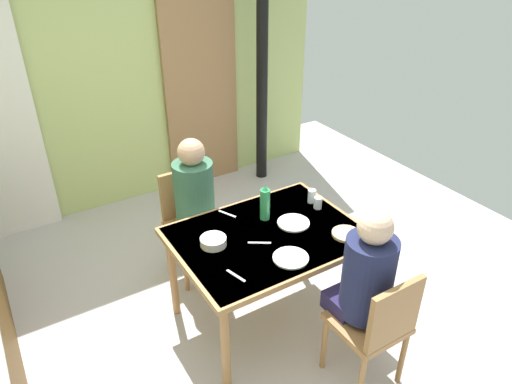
% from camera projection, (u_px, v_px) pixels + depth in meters
% --- Properties ---
extents(ground_plane, '(5.92, 5.92, 0.00)m').
position_uv_depth(ground_plane, '(244.00, 329.00, 3.39)').
color(ground_plane, '#B9B2B4').
extents(wall_back, '(4.27, 0.10, 2.81)m').
position_uv_depth(wall_back, '(118.00, 63.00, 4.37)').
color(wall_back, '#B4C675').
rests_on(wall_back, ground_plane).
extents(door_wooden, '(0.80, 0.05, 2.00)m').
position_uv_depth(door_wooden, '(201.00, 93.00, 4.87)').
color(door_wooden, '#976E45').
rests_on(door_wooden, ground_plane).
extents(stove_pipe_column, '(0.12, 0.12, 2.81)m').
position_uv_depth(stove_pipe_column, '(262.00, 52.00, 4.73)').
color(stove_pipe_column, black).
rests_on(stove_pipe_column, ground_plane).
extents(dining_table, '(1.24, 0.93, 0.74)m').
position_uv_depth(dining_table, '(268.00, 243.00, 3.17)').
color(dining_table, '#9E7041').
rests_on(dining_table, ground_plane).
extents(chair_near_diner, '(0.40, 0.40, 0.87)m').
position_uv_depth(chair_near_diner, '(377.00, 325.00, 2.76)').
color(chair_near_diner, '#9E7041').
rests_on(chair_near_diner, ground_plane).
extents(chair_far_diner, '(0.40, 0.40, 0.87)m').
position_uv_depth(chair_far_diner, '(190.00, 217.00, 3.76)').
color(chair_far_diner, '#9E7041').
rests_on(chair_far_diner, ground_plane).
extents(person_near_diner, '(0.30, 0.37, 0.77)m').
position_uv_depth(person_near_diner, '(366.00, 274.00, 2.71)').
color(person_near_diner, '#231E44').
rests_on(person_near_diner, ground_plane).
extents(person_far_diner, '(0.30, 0.37, 0.77)m').
position_uv_depth(person_far_diner, '(195.00, 194.00, 3.52)').
color(person_far_diner, '#386A46').
rests_on(person_far_diner, ground_plane).
extents(water_bottle_green_near, '(0.07, 0.07, 0.26)m').
position_uv_depth(water_bottle_green_near, '(265.00, 203.00, 3.23)').
color(water_bottle_green_near, '#339957').
rests_on(water_bottle_green_near, dining_table).
extents(serving_bowl_center, '(0.17, 0.17, 0.05)m').
position_uv_depth(serving_bowl_center, '(213.00, 241.00, 3.01)').
color(serving_bowl_center, white).
rests_on(serving_bowl_center, dining_table).
extents(dinner_plate_near_left, '(0.22, 0.22, 0.01)m').
position_uv_depth(dinner_plate_near_left, '(291.00, 258.00, 2.90)').
color(dinner_plate_near_left, white).
rests_on(dinner_plate_near_left, dining_table).
extents(dinner_plate_near_right, '(0.22, 0.22, 0.01)m').
position_uv_depth(dinner_plate_near_right, '(293.00, 223.00, 3.23)').
color(dinner_plate_near_right, white).
rests_on(dinner_plate_near_right, dining_table).
extents(drinking_glass_by_near_diner, '(0.06, 0.06, 0.10)m').
position_uv_depth(drinking_glass_by_near_diner, '(312.00, 196.00, 3.46)').
color(drinking_glass_by_near_diner, silver).
rests_on(drinking_glass_by_near_diner, dining_table).
extents(drinking_glass_by_far_diner, '(0.06, 0.06, 0.09)m').
position_uv_depth(drinking_glass_by_far_diner, '(318.00, 203.00, 3.39)').
color(drinking_glass_by_far_diner, silver).
rests_on(drinking_glass_by_far_diner, dining_table).
extents(bread_plate_sliced, '(0.19, 0.19, 0.02)m').
position_uv_depth(bread_plate_sliced, '(346.00, 234.00, 3.11)').
color(bread_plate_sliced, '#DBB77A').
rests_on(bread_plate_sliced, dining_table).
extents(cutlery_knife_near, '(0.08, 0.14, 0.00)m').
position_uv_depth(cutlery_knife_near, '(227.00, 214.00, 3.34)').
color(cutlery_knife_near, silver).
rests_on(cutlery_knife_near, dining_table).
extents(cutlery_fork_near, '(0.05, 0.15, 0.00)m').
position_uv_depth(cutlery_fork_near, '(236.00, 276.00, 2.76)').
color(cutlery_fork_near, silver).
rests_on(cutlery_fork_near, dining_table).
extents(cutlery_knife_far, '(0.13, 0.10, 0.00)m').
position_uv_depth(cutlery_knife_far, '(259.00, 243.00, 3.04)').
color(cutlery_knife_far, silver).
rests_on(cutlery_knife_far, dining_table).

